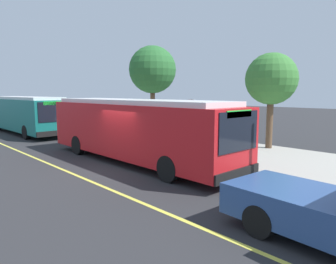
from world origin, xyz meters
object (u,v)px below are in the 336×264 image
waiting_bench (181,135)px  transit_bus_second (25,113)px  transit_bus_main (135,128)px  route_sign_post (191,119)px

waiting_bench → transit_bus_second: bearing=-156.9°
transit_bus_second → waiting_bench: transit_bus_second is taller
transit_bus_main → transit_bus_second: same height
transit_bus_main → route_sign_post: same height
waiting_bench → route_sign_post: 4.22m
transit_bus_main → transit_bus_second: size_ratio=1.02×
waiting_bench → transit_bus_main: bearing=-69.3°
transit_bus_main → waiting_bench: (-1.93, 5.10, -0.98)m
waiting_bench → route_sign_post: size_ratio=0.57×
transit_bus_main → route_sign_post: size_ratio=4.14×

